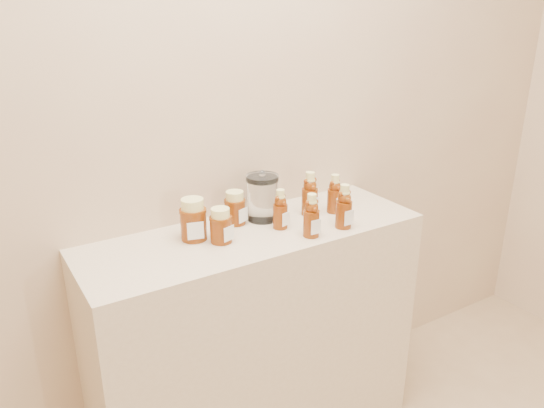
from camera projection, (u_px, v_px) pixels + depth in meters
wall_back at (224, 91)px, 1.81m from camera, size 3.50×0.02×2.70m
display_table at (257, 342)px, 1.97m from camera, size 1.20×0.40×0.90m
bear_bottle_back_left at (280, 206)px, 1.81m from camera, size 0.07×0.07×0.16m
bear_bottle_back_mid at (310, 191)px, 1.92m from camera, size 0.06×0.06×0.18m
bear_bottle_back_right at (335, 191)px, 1.95m from camera, size 0.06×0.06×0.16m
bear_bottle_front_left at (312, 213)px, 1.74m from camera, size 0.06×0.06×0.17m
bear_bottle_front_right at (344, 203)px, 1.81m from camera, size 0.06×0.06×0.18m
honey_jar_left at (193, 219)px, 1.73m from camera, size 0.11×0.11×0.14m
honey_jar_back at (235, 208)px, 1.85m from camera, size 0.10×0.10×0.12m
honey_jar_front at (221, 225)px, 1.71m from camera, size 0.09×0.09×0.12m
glass_canister at (262, 196)px, 1.88m from camera, size 0.13×0.13×0.18m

